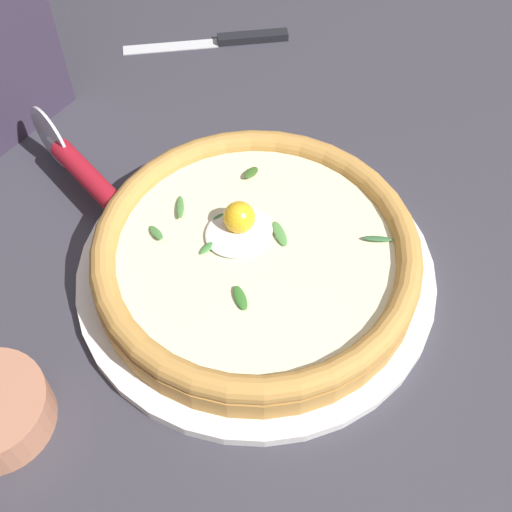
{
  "coord_description": "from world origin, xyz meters",
  "views": [
    {
      "loc": [
        -0.25,
        -0.31,
        0.53
      ],
      "look_at": [
        -0.03,
        -0.01,
        0.03
      ],
      "focal_mm": 47.04,
      "sensor_mm": 36.0,
      "label": 1
    }
  ],
  "objects": [
    {
      "name": "table_knife",
      "position": [
        0.16,
        0.31,
        0.0
      ],
      "size": [
        0.2,
        0.12,
        0.01
      ],
      "color": "silver",
      "rests_on": "ground"
    },
    {
      "name": "pizza",
      "position": [
        -0.03,
        -0.01,
        0.03
      ],
      "size": [
        0.3,
        0.3,
        0.06
      ],
      "color": "#BF8840",
      "rests_on": "pizza_plate"
    },
    {
      "name": "pizza_cutter",
      "position": [
        -0.11,
        0.19,
        0.04
      ],
      "size": [
        0.03,
        0.16,
        0.07
      ],
      "color": "silver",
      "rests_on": "ground"
    },
    {
      "name": "ground_plane",
      "position": [
        0.0,
        0.0,
        -0.01
      ],
      "size": [
        2.4,
        2.4,
        0.03
      ],
      "primitive_type": "cube",
      "color": "#383640",
      "rests_on": "ground"
    },
    {
      "name": "pizza_plate",
      "position": [
        -0.03,
        -0.01,
        0.01
      ],
      "size": [
        0.34,
        0.34,
        0.01
      ],
      "primitive_type": "cylinder",
      "color": "white",
      "rests_on": "ground"
    }
  ]
}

